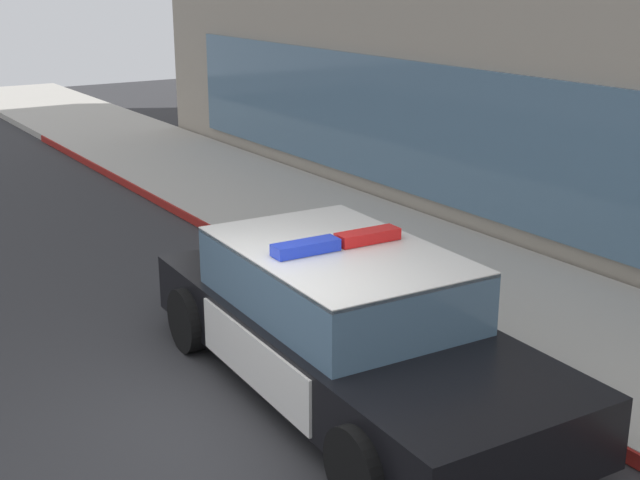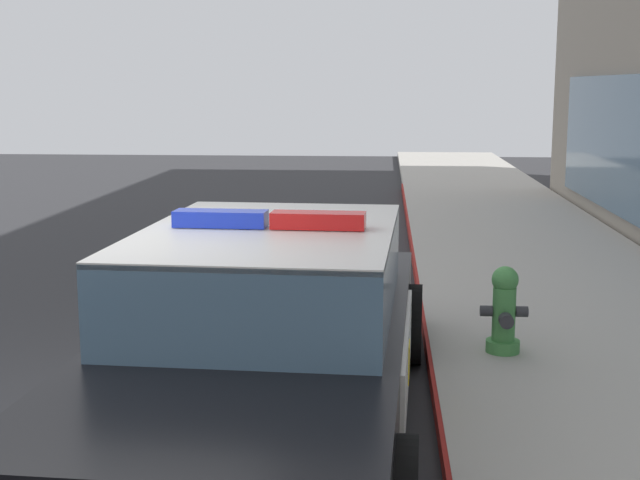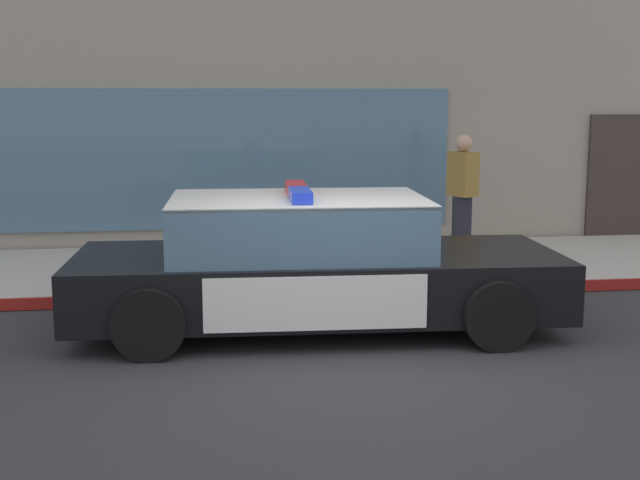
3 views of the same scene
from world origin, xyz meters
name	(u,v)px [view 2 (image 2 of 3)]	position (x,y,z in m)	size (l,w,h in m)	color
ground	(75,434)	(0.00, 0.00, 0.00)	(48.00, 48.00, 0.00)	#303033
curb_red_paint	(441,435)	(0.00, 2.47, 0.08)	(28.80, 0.04, 0.14)	maroon
police_cruiser	(267,333)	(-0.21, 1.29, 0.68)	(5.04, 2.27, 1.49)	black
fire_hydrant	(504,311)	(-1.62, 3.08, 0.50)	(0.34, 0.39, 0.73)	#4C994C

